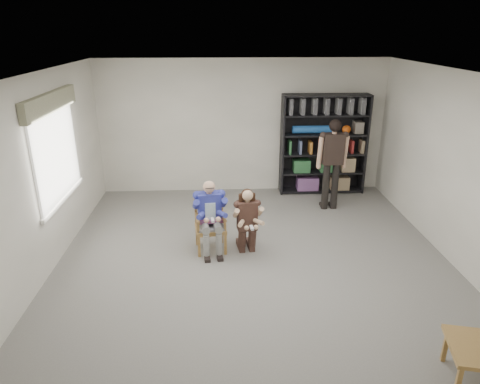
{
  "coord_description": "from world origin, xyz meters",
  "views": [
    {
      "loc": [
        -0.5,
        -5.38,
        3.36
      ],
      "look_at": [
        -0.2,
        0.6,
        1.05
      ],
      "focal_mm": 32.0,
      "sensor_mm": 36.0,
      "label": 1
    }
  ],
  "objects_px": {
    "kneeling_woman": "(247,222)",
    "standing_man": "(332,165)",
    "bookshelf": "(323,145)",
    "side_table": "(478,364)",
    "armchair": "(210,224)",
    "seated_man": "(210,216)"
  },
  "relations": [
    {
      "from": "standing_man",
      "to": "side_table",
      "type": "height_order",
      "value": "standing_man"
    },
    {
      "from": "seated_man",
      "to": "bookshelf",
      "type": "bearing_deg",
      "value": 39.48
    },
    {
      "from": "armchair",
      "to": "kneeling_woman",
      "type": "relative_size",
      "value": 0.84
    },
    {
      "from": "armchair",
      "to": "standing_man",
      "type": "xyz_separation_m",
      "value": [
        2.31,
        1.58,
        0.44
      ]
    },
    {
      "from": "armchair",
      "to": "seated_man",
      "type": "xyz_separation_m",
      "value": [
        0.0,
        0.0,
        0.14
      ]
    },
    {
      "from": "standing_man",
      "to": "kneeling_woman",
      "type": "bearing_deg",
      "value": -137.68
    },
    {
      "from": "standing_man",
      "to": "side_table",
      "type": "distance_m",
      "value": 4.55
    },
    {
      "from": "armchair",
      "to": "bookshelf",
      "type": "xyz_separation_m",
      "value": [
        2.36,
        2.52,
        0.6
      ]
    },
    {
      "from": "armchair",
      "to": "kneeling_woman",
      "type": "bearing_deg",
      "value": -19.06
    },
    {
      "from": "armchair",
      "to": "bookshelf",
      "type": "distance_m",
      "value": 3.51
    },
    {
      "from": "seated_man",
      "to": "armchair",
      "type": "bearing_deg",
      "value": 0.0
    },
    {
      "from": "bookshelf",
      "to": "side_table",
      "type": "xyz_separation_m",
      "value": [
        0.35,
        -5.42,
        -0.84
      ]
    },
    {
      "from": "side_table",
      "to": "armchair",
      "type": "bearing_deg",
      "value": 133.05
    },
    {
      "from": "armchair",
      "to": "side_table",
      "type": "distance_m",
      "value": 3.98
    },
    {
      "from": "armchair",
      "to": "bookshelf",
      "type": "height_order",
      "value": "bookshelf"
    },
    {
      "from": "kneeling_woman",
      "to": "standing_man",
      "type": "xyz_separation_m",
      "value": [
        1.73,
        1.7,
        0.35
      ]
    },
    {
      "from": "bookshelf",
      "to": "standing_man",
      "type": "height_order",
      "value": "bookshelf"
    },
    {
      "from": "kneeling_woman",
      "to": "side_table",
      "type": "relative_size",
      "value": 1.74
    },
    {
      "from": "armchair",
      "to": "seated_man",
      "type": "height_order",
      "value": "seated_man"
    },
    {
      "from": "kneeling_woman",
      "to": "standing_man",
      "type": "distance_m",
      "value": 2.46
    },
    {
      "from": "seated_man",
      "to": "kneeling_woman",
      "type": "bearing_deg",
      "value": -19.06
    },
    {
      "from": "seated_man",
      "to": "side_table",
      "type": "bearing_deg",
      "value": -54.32
    }
  ]
}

